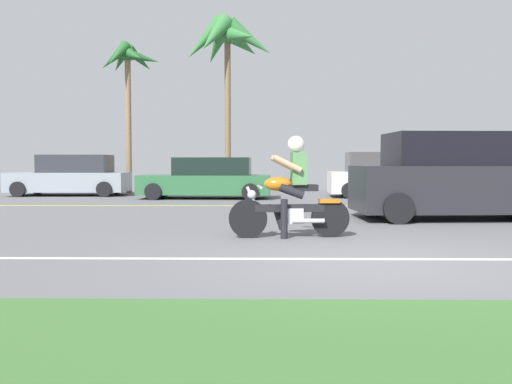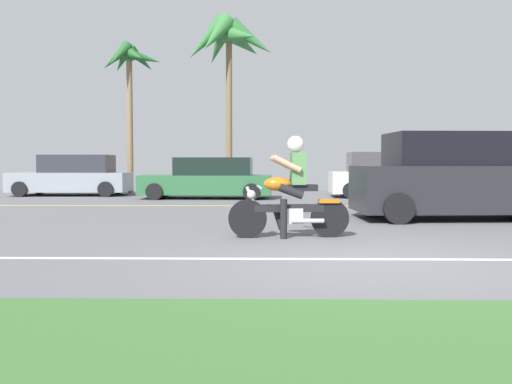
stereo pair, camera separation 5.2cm
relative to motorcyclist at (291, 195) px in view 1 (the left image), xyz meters
The scene contains 10 objects.
ground 1.41m from the motorcyclist, 39.72° to the left, with size 56.00×30.00×0.04m, color slate.
lane_line_near 2.38m from the motorcyclist, 66.05° to the right, with size 50.40×0.12×0.01m, color silver.
lane_line_far 6.75m from the motorcyclist, 82.10° to the left, with size 50.40×0.12×0.01m, color yellow.
motorcyclist is the anchor object (origin of this frame).
suv_nearby 4.99m from the motorcyclist, 38.04° to the left, with size 4.85×2.33×1.91m.
parked_car_0 13.87m from the motorcyclist, 123.85° to the left, with size 4.36×2.11×1.53m.
parked_car_1 10.18m from the motorcyclist, 103.72° to the left, with size 4.54×2.03×1.42m.
parked_car_2 11.42m from the motorcyclist, 69.47° to the left, with size 4.41×2.10×1.61m.
palm_tree_1 15.09m from the motorcyclist, 97.99° to the left, with size 3.94×3.74×7.34m.
palm_tree_2 15.07m from the motorcyclist, 114.28° to the left, with size 2.62×2.41×6.07m.
Camera 1 is at (-1.36, -7.00, 1.27)m, focal length 38.84 mm.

